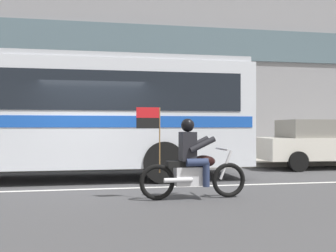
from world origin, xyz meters
name	(u,v)px	position (x,y,z in m)	size (l,w,h in m)	color
ground_plane	(93,185)	(0.00, 0.00, 0.00)	(60.00, 60.00, 0.00)	#3D3D3F
sidewalk_curb	(93,163)	(0.00, 5.10, 0.07)	(28.00, 3.80, 0.15)	#A39E93
lane_center_stripe	(93,189)	(0.00, -0.60, 0.00)	(26.60, 0.14, 0.01)	silver
transit_bus	(46,109)	(-1.22, 1.19, 1.88)	(10.69, 2.65, 3.22)	silver
motorcycle_with_rider	(192,165)	(1.90, -2.17, 0.67)	(2.20, 0.64, 1.78)	black
parked_sedan_curbside	(320,143)	(7.55, 2.58, 0.85)	(4.30, 1.93, 1.64)	silver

